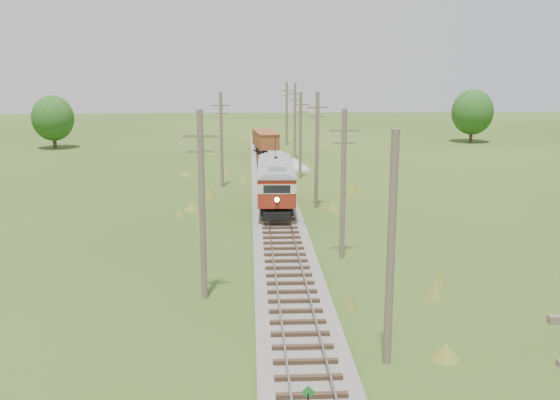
{
  "coord_description": "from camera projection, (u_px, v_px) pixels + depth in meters",
  "views": [
    {
      "loc": [
        -1.97,
        -16.38,
        10.97
      ],
      "look_at": [
        0.0,
        23.67,
        2.25
      ],
      "focal_mm": 40.0,
      "sensor_mm": 36.0,
      "label": 1
    }
  ],
  "objects": [
    {
      "name": "utility_pole_r_3",
      "position": [
        317.0,
        149.0,
        47.84
      ],
      "size": [
        1.6,
        0.3,
        9.0
      ],
      "color": "brown",
      "rests_on": "ground"
    },
    {
      "name": "utility_pole_r_4",
      "position": [
        301.0,
        135.0,
        60.58
      ],
      "size": [
        1.6,
        0.3,
        8.4
      ],
      "color": "brown",
      "rests_on": "ground"
    },
    {
      "name": "tree_mid_b",
      "position": [
        472.0,
        112.0,
        89.21
      ],
      "size": [
        5.88,
        5.88,
        7.57
      ],
      "color": "#38281C",
      "rests_on": "ground"
    },
    {
      "name": "streetcar",
      "position": [
        276.0,
        178.0,
        47.53
      ],
      "size": [
        3.0,
        11.6,
        5.27
      ],
      "rotation": [
        0.0,
        0.0,
        -0.03
      ],
      "color": "black",
      "rests_on": "ground"
    },
    {
      "name": "utility_pole_r_5",
      "position": [
        295.0,
        120.0,
        73.24
      ],
      "size": [
        1.6,
        0.3,
        8.9
      ],
      "color": "brown",
      "rests_on": "ground"
    },
    {
      "name": "gravel_pile",
      "position": [
        295.0,
        163.0,
        67.14
      ],
      "size": [
        3.3,
        3.5,
        1.2
      ],
      "color": "gray",
      "rests_on": "ground"
    },
    {
      "name": "utility_pole_r_6",
      "position": [
        287.0,
        113.0,
        85.94
      ],
      "size": [
        1.6,
        0.3,
        8.7
      ],
      "color": "brown",
      "rests_on": "ground"
    },
    {
      "name": "railbed_main",
      "position": [
        274.0,
        198.0,
        51.56
      ],
      "size": [
        3.6,
        96.0,
        0.57
      ],
      "color": "#605B54",
      "rests_on": "ground"
    },
    {
      "name": "utility_pole_l_b",
      "position": [
        221.0,
        139.0,
        56.3
      ],
      "size": [
        1.6,
        0.3,
        8.6
      ],
      "color": "brown",
      "rests_on": "ground"
    },
    {
      "name": "utility_pole_r_1",
      "position": [
        391.0,
        251.0,
        22.51
      ],
      "size": [
        0.3,
        0.3,
        8.8
      ],
      "color": "brown",
      "rests_on": "ground"
    },
    {
      "name": "gondola",
      "position": [
        266.0,
        140.0,
        76.5
      ],
      "size": [
        3.28,
        7.51,
        2.41
      ],
      "rotation": [
        0.0,
        0.0,
        0.13
      ],
      "color": "black",
      "rests_on": "ground"
    },
    {
      "name": "utility_pole_l_a",
      "position": [
        202.0,
        204.0,
        28.94
      ],
      "size": [
        1.6,
        0.3,
        9.0
      ],
      "color": "brown",
      "rests_on": "ground"
    },
    {
      "name": "switch_marker",
      "position": [
        308.0,
        398.0,
        19.74
      ],
      "size": [
        0.45,
        0.06,
        1.08
      ],
      "color": "black",
      "rests_on": "ground"
    },
    {
      "name": "utility_pole_r_2",
      "position": [
        343.0,
        183.0,
        35.2
      ],
      "size": [
        1.6,
        0.3,
        8.6
      ],
      "color": "brown",
      "rests_on": "ground"
    },
    {
      "name": "tree_mid_a",
      "position": [
        53.0,
        118.0,
        82.58
      ],
      "size": [
        5.46,
        5.46,
        7.03
      ],
      "color": "#38281C",
      "rests_on": "ground"
    }
  ]
}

